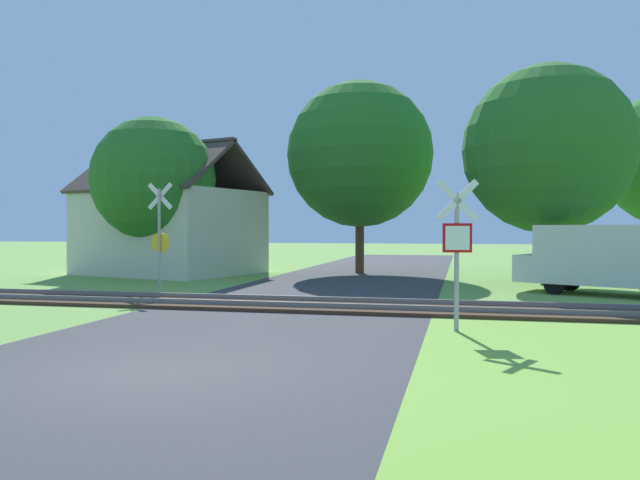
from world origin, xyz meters
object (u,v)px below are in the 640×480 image
Objects in this scene: tree_center at (360,155)px; tree_right at (548,149)px; house at (171,229)px; stop_sign_near at (457,245)px; mail_truck at (603,256)px; tree_left at (154,179)px; crossing_sign_far at (160,233)px.

tree_center is 1.11× the size of tree_right.
house is 1.09× the size of tree_right.
mail_truck is at bearing -129.19° from stop_sign_near.
house is at bearing -164.89° from tree_center.
tree_left is at bearing 105.62° from mail_truck.
tree_left is at bearing -52.60° from stop_sign_near.
stop_sign_near is 0.60× the size of mail_truck.
tree_center reaches higher than crossing_sign_far.
tree_right is 1.58× the size of mail_truck.
crossing_sign_far is 7.54m from tree_left.
house is 0.98× the size of tree_center.
tree_left is (-16.15, 0.15, -0.81)m from tree_right.
stop_sign_near is at bearing -73.91° from tree_center.
house is (-13.27, 13.83, 0.32)m from stop_sign_near.
house is 1.29× the size of tree_left.
mail_truck is at bearing -10.80° from tree_left.
crossing_sign_far is 14.37m from tree_right.
tree_left reaches higher than mail_truck.
crossing_sign_far is 9.33m from house.
tree_right is 1.18× the size of tree_left.
house is at bearing -56.92° from stop_sign_near.
tree_center reaches higher than tree_left.
tree_right is (12.63, 6.11, 3.10)m from crossing_sign_far.
mail_truck is at bearing -1.38° from house.
crossing_sign_far is 12.38m from tree_center.
stop_sign_near is 0.38× the size of tree_right.
tree_center is (8.62, 2.33, 3.53)m from house.
crossing_sign_far is 0.44× the size of tree_right.
mail_truck is at bearing -40.77° from tree_center.
tree_right is at bearing -0.55° from tree_left.
house is at bearing 98.35° from tree_left.
tree_center reaches higher than stop_sign_near.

